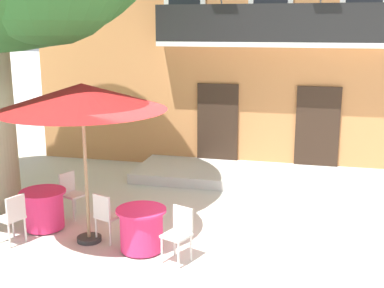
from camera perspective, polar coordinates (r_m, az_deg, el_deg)
The scene contains 10 objects.
ground_plane at distance 9.04m, azimuth -0.57°, elevation -11.42°, with size 120.00×120.00×0.00m, color beige.
building_facade at distance 14.98m, azimuth 9.60°, elevation 13.03°, with size 13.00×5.09×7.50m.
entrance_step_platform at distance 12.56m, azimuth 7.88°, elevation -3.72°, with size 6.33×1.97×0.25m, color silver.
cafe_table_near_tree at distance 8.71m, azimuth -5.78°, elevation -9.66°, with size 0.86×0.86×0.76m.
cafe_chair_near_tree_0 at distance 9.08m, azimuth -9.78°, elevation -7.89°, with size 0.51×0.51×0.91m.
cafe_chair_near_tree_1 at distance 8.27m, azimuth -1.48°, elevation -9.85°, with size 0.52×0.52×0.91m.
cafe_table_middle at distance 9.95m, azimuth -16.57°, elevation -7.17°, with size 0.86×0.86×0.76m.
cafe_chair_middle_0 at distance 10.41m, azimuth -13.66°, elevation -5.27°, with size 0.52×0.52×0.91m.
cafe_chair_middle_1 at distance 9.42m, azimuth -19.81°, elevation -7.70°, with size 0.51×0.51×0.91m.
cafe_umbrella at distance 8.65m, azimuth -12.46°, elevation 5.23°, with size 2.90×2.90×2.85m.
Camera 1 is at (2.06, -7.94, 3.79)m, focal length 46.70 mm.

